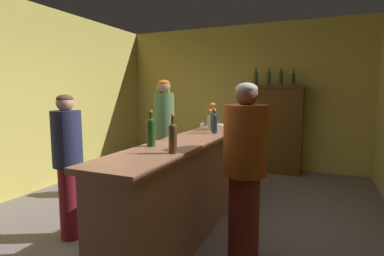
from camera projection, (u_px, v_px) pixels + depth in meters
name	position (u px, v px, depth m)	size (l,w,h in m)	color
floor	(167.00, 227.00, 3.50)	(8.47, 8.47, 0.00)	slate
wall_back	(239.00, 97.00, 6.34)	(5.17, 0.12, 2.94)	tan
wall_left	(9.00, 99.00, 4.33)	(0.12, 6.64, 2.94)	#C5B553
bar_counter	(193.00, 182.00, 3.44)	(0.56, 3.20, 1.06)	#946551
display_cabinet	(273.00, 127.00, 5.82)	(1.16, 0.46, 1.70)	#4B2F10
wine_bottle_riesling	(173.00, 136.00, 2.49)	(0.07, 0.07, 0.33)	#46301F
wine_bottle_malbec	(215.00, 123.00, 3.70)	(0.07, 0.07, 0.30)	#1E2C35
wine_bottle_syrah	(214.00, 121.00, 3.92)	(0.08, 0.08, 0.29)	#24233E
wine_bottle_merlot	(151.00, 130.00, 2.82)	(0.08, 0.08, 0.34)	#193D16
wine_glass_front	(173.00, 129.00, 3.23)	(0.07, 0.07, 0.15)	white
wine_glass_mid	(203.00, 126.00, 3.71)	(0.07, 0.07, 0.14)	white
wine_glass_rear	(210.00, 121.00, 4.22)	(0.06, 0.06, 0.14)	white
flower_arrangement	(212.00, 119.00, 4.09)	(0.13, 0.14, 0.37)	tan
cheese_plate	(219.00, 125.00, 4.62)	(0.18, 0.18, 0.01)	white
display_bottle_left	(256.00, 77.00, 5.85)	(0.08, 0.08, 0.35)	#2A5326
display_bottle_midleft	(269.00, 78.00, 5.75)	(0.06, 0.06, 0.32)	#2D4D30
display_bottle_center	(281.00, 77.00, 5.66)	(0.07, 0.07, 0.32)	#173E19
display_bottle_midright	(293.00, 78.00, 5.58)	(0.07, 0.07, 0.30)	#1E331F
patron_tall	(164.00, 130.00, 4.58)	(0.30, 0.30, 1.76)	#1A304E
patron_in_grey	(166.00, 128.00, 5.41)	(0.31, 0.31, 1.65)	navy
patron_in_navy	(68.00, 160.00, 3.14)	(0.31, 0.31, 1.55)	maroon
bartender	(245.00, 166.00, 2.72)	(0.40, 0.40, 1.66)	maroon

